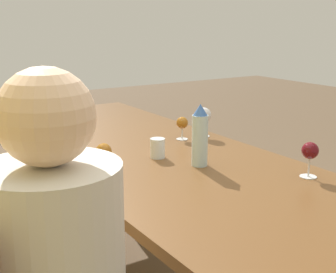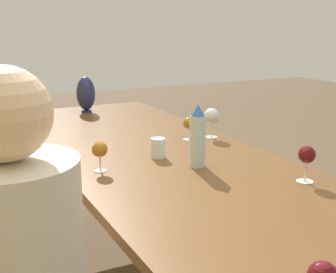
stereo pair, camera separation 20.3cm
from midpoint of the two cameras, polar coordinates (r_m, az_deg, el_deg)
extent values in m
cube|color=brown|center=(1.99, -1.48, -3.95)|extent=(2.98, 0.92, 0.04)
cylinder|color=brown|center=(3.44, -8.29, -2.92)|extent=(0.07, 0.07, 0.73)
cylinder|color=brown|center=(3.23, -19.98, -4.79)|extent=(0.07, 0.07, 0.73)
cylinder|color=#ADCCD6|center=(1.93, 0.91, -0.55)|extent=(0.07, 0.07, 0.21)
cone|color=#33599E|center=(1.90, 0.92, 3.27)|extent=(0.06, 0.06, 0.05)
cylinder|color=silver|center=(2.06, -4.11, -1.46)|extent=(0.07, 0.07, 0.09)
cylinder|color=#1E234C|center=(3.10, -13.86, 2.78)|extent=(0.07, 0.07, 0.01)
ellipsoid|color=#1E234C|center=(3.08, -13.99, 4.92)|extent=(0.12, 0.12, 0.22)
cylinder|color=silver|center=(2.38, -0.72, -0.35)|extent=(0.06, 0.06, 0.00)
cylinder|color=silver|center=(2.37, -0.72, 0.37)|extent=(0.01, 0.01, 0.06)
sphere|color=#995B19|center=(2.36, -0.72, 1.67)|extent=(0.06, 0.06, 0.06)
cylinder|color=silver|center=(1.87, 13.77, -4.82)|extent=(0.07, 0.07, 0.00)
cylinder|color=silver|center=(1.86, 13.84, -3.67)|extent=(0.01, 0.01, 0.08)
sphere|color=#510C14|center=(1.84, 13.96, -1.71)|extent=(0.07, 0.07, 0.07)
cylinder|color=silver|center=(2.44, 1.93, 0.02)|extent=(0.07, 0.07, 0.00)
cylinder|color=silver|center=(2.43, 1.94, 0.92)|extent=(0.01, 0.01, 0.08)
sphere|color=silver|center=(2.42, 1.95, 2.60)|extent=(0.08, 0.08, 0.08)
cylinder|color=silver|center=(1.90, -10.83, -4.44)|extent=(0.06, 0.06, 0.00)
cylinder|color=silver|center=(1.89, -10.88, -3.51)|extent=(0.01, 0.01, 0.06)
sphere|color=#995B19|center=(1.87, -10.96, -1.82)|extent=(0.06, 0.06, 0.06)
cylinder|color=brown|center=(2.42, -19.42, -15.47)|extent=(0.04, 0.04, 0.41)
sphere|color=beige|center=(1.06, -20.09, 2.20)|extent=(0.22, 0.22, 0.22)
camera|label=1|loc=(0.10, -92.86, -0.72)|focal=50.00mm
camera|label=2|loc=(0.10, 87.14, 0.72)|focal=50.00mm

